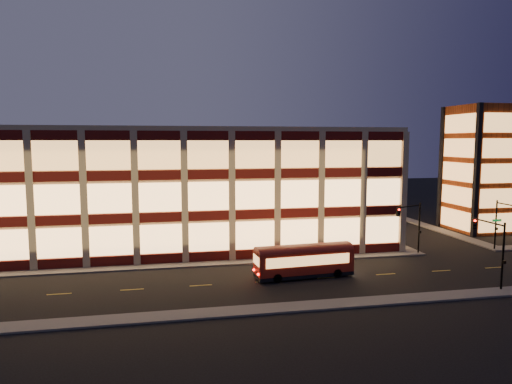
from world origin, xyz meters
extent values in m
plane|color=black|center=(0.00, 0.00, 0.00)|extent=(200.00, 200.00, 0.00)
cube|color=#514F4C|center=(-3.00, 1.00, 0.07)|extent=(54.00, 2.00, 0.15)
cube|color=#514F4C|center=(23.00, 17.00, 0.07)|extent=(2.00, 30.00, 0.15)
cube|color=#514F4C|center=(34.00, 17.00, 0.07)|extent=(2.00, 30.00, 0.15)
cube|color=#514F4C|center=(0.00, -13.00, 0.07)|extent=(100.00, 2.00, 0.15)
cube|color=tan|center=(-3.00, 17.00, 7.00)|extent=(50.00, 30.00, 14.00)
cube|color=tan|center=(-3.00, 17.00, 14.25)|extent=(50.40, 30.40, 0.50)
cube|color=#470C0A|center=(-3.00, 1.88, 0.65)|extent=(50.10, 0.25, 1.00)
cube|color=#FAB469|center=(-3.00, 1.90, 2.75)|extent=(49.00, 0.20, 3.00)
cube|color=#470C0A|center=(22.12, 17.00, 0.65)|extent=(0.25, 30.10, 1.00)
cube|color=#FAB469|center=(22.10, 17.00, 2.75)|extent=(0.20, 29.00, 3.00)
cube|color=#470C0A|center=(-3.00, 1.88, 5.05)|extent=(50.10, 0.25, 1.00)
cube|color=#FAB469|center=(-3.00, 1.90, 7.15)|extent=(49.00, 0.20, 3.00)
cube|color=#470C0A|center=(22.12, 17.00, 5.05)|extent=(0.25, 30.10, 1.00)
cube|color=#FAB469|center=(22.10, 17.00, 7.15)|extent=(0.20, 29.00, 3.00)
cube|color=#470C0A|center=(-3.00, 1.88, 9.45)|extent=(50.10, 0.25, 1.00)
cube|color=#FAB469|center=(-3.00, 1.90, 11.55)|extent=(49.00, 0.20, 3.00)
cube|color=#470C0A|center=(22.12, 17.00, 9.45)|extent=(0.25, 30.10, 1.00)
cube|color=#FAB469|center=(22.10, 17.00, 11.55)|extent=(0.20, 29.00, 3.00)
cube|color=#8C3814|center=(40.00, 12.00, 9.00)|extent=(8.00, 8.00, 18.00)
cube|color=black|center=(36.00, 8.00, 9.00)|extent=(0.60, 0.60, 18.00)
cube|color=black|center=(36.00, 16.00, 9.00)|extent=(0.60, 0.60, 18.00)
cube|color=black|center=(44.00, 16.00, 9.00)|extent=(0.60, 0.60, 18.00)
cube|color=#FBA957|center=(40.00, 7.92, 1.80)|extent=(6.60, 0.16, 2.60)
cube|color=#FBA957|center=(35.92, 12.00, 1.80)|extent=(0.16, 6.60, 2.60)
cube|color=#FBA957|center=(40.00, 7.92, 5.20)|extent=(6.60, 0.16, 2.60)
cube|color=#FBA957|center=(35.92, 12.00, 5.20)|extent=(0.16, 6.60, 2.60)
cube|color=#FBA957|center=(40.00, 7.92, 8.60)|extent=(6.60, 0.16, 2.60)
cube|color=#FBA957|center=(35.92, 12.00, 8.60)|extent=(0.16, 6.60, 2.60)
cube|color=#FBA957|center=(40.00, 7.92, 12.00)|extent=(6.60, 0.16, 2.60)
cube|color=#FBA957|center=(35.92, 12.00, 12.00)|extent=(0.16, 6.60, 2.60)
cube|color=#FBA957|center=(40.00, 7.92, 15.40)|extent=(6.60, 0.16, 2.60)
cube|color=#FBA957|center=(35.92, 12.00, 15.40)|extent=(0.16, 6.60, 2.60)
cylinder|color=black|center=(23.50, 0.80, 3.00)|extent=(0.18, 0.18, 6.00)
cylinder|color=black|center=(21.75, 0.05, 5.70)|extent=(3.56, 1.63, 0.14)
cube|color=black|center=(20.00, -0.70, 5.20)|extent=(0.32, 0.32, 0.95)
sphere|color=#FF0C05|center=(20.00, -0.88, 5.50)|extent=(0.20, 0.20, 0.20)
cube|color=black|center=(23.50, 0.60, 2.60)|extent=(0.25, 0.18, 0.28)
cylinder|color=black|center=(33.50, 0.80, 3.00)|extent=(0.18, 0.18, 6.00)
cylinder|color=black|center=(33.50, -1.20, 5.70)|extent=(0.14, 4.00, 0.14)
cube|color=black|center=(33.50, 0.60, 2.60)|extent=(0.25, 0.18, 0.28)
cube|color=#0C7226|center=(33.50, 0.65, 3.60)|extent=(1.20, 0.06, 0.28)
cylinder|color=black|center=(23.50, -12.50, 3.00)|extent=(0.18, 0.18, 6.00)
cylinder|color=black|center=(23.50, -10.50, 5.70)|extent=(0.14, 4.00, 0.14)
cube|color=black|center=(23.50, -8.50, 5.20)|extent=(0.32, 0.32, 0.95)
sphere|color=#FF0C05|center=(23.50, -8.68, 5.50)|extent=(0.20, 0.20, 0.20)
cube|color=black|center=(23.50, -12.70, 2.60)|extent=(0.25, 0.18, 0.28)
cube|color=maroon|center=(7.87, -5.26, 1.60)|extent=(9.55, 3.08, 2.16)
cube|color=black|center=(7.87, -5.26, 0.33)|extent=(9.55, 3.08, 0.33)
cylinder|color=black|center=(4.95, -6.53, 0.42)|extent=(0.87, 0.35, 0.85)
cylinder|color=black|center=(4.79, -4.47, 0.42)|extent=(0.87, 0.35, 0.85)
cylinder|color=black|center=(10.95, -6.06, 0.42)|extent=(0.87, 0.35, 0.85)
cylinder|color=black|center=(10.79, -4.00, 0.42)|extent=(0.87, 0.35, 0.85)
cube|color=#FBA957|center=(7.96, -6.46, 1.88)|extent=(8.25, 0.71, 0.94)
cube|color=#FBA957|center=(7.78, -4.06, 1.88)|extent=(8.25, 0.71, 0.94)
camera|label=1|loc=(-4.86, -46.05, 12.92)|focal=32.00mm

